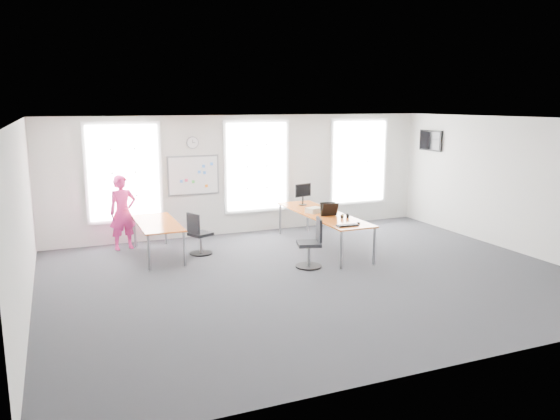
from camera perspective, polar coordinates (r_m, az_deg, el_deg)
name	(u,v)px	position (r m, az deg, el deg)	size (l,w,h in m)	color
floor	(313,276)	(10.66, 3.48, -6.89)	(10.00, 10.00, 0.00)	#2B2B30
ceiling	(315,119)	(10.14, 3.68, 9.45)	(10.00, 10.00, 0.00)	white
wall_back	(245,175)	(13.96, -3.65, 3.72)	(10.00, 10.00, 0.00)	silver
wall_front	(458,252)	(7.01, 18.09, -4.24)	(10.00, 10.00, 0.00)	silver
wall_left	(22,221)	(9.30, -25.35, -1.08)	(10.00, 10.00, 0.00)	silver
wall_right	(516,185)	(13.25, 23.42, 2.43)	(10.00, 10.00, 0.00)	silver
window_left	(124,173)	(13.25, -16.01, 3.79)	(1.60, 0.06, 2.20)	white
window_mid	(257,166)	(14.01, -2.46, 4.58)	(1.60, 0.06, 2.20)	white
window_right	(359,162)	(15.29, 8.21, 5.03)	(1.60, 0.06, 2.20)	white
desk_right	(322,215)	(12.53, 4.46, -0.57)	(0.89, 3.34, 0.81)	#D85921
desk_left	(157,225)	(12.11, -12.70, -1.54)	(0.83, 2.08, 0.76)	#D85921
chair_right	(312,246)	(11.11, 3.34, -3.75)	(0.57, 0.57, 1.01)	black
chair_left	(199,236)	(12.14, -8.51, -2.73)	(0.56, 0.56, 0.94)	black
person	(123,212)	(12.89, -16.10, -0.24)	(0.62, 0.41, 1.70)	#F22E85
whiteboard	(193,175)	(13.55, -9.03, 3.59)	(1.20, 0.03, 0.90)	white
wall_clock	(192,143)	(13.47, -9.13, 6.97)	(0.30, 0.30, 0.04)	gray
tv	(431,140)	(15.37, 15.48, 7.02)	(0.06, 0.90, 0.55)	black
keyboard	(348,226)	(11.26, 7.07, -1.63)	(0.45, 0.16, 0.02)	black
mouse	(359,223)	(11.50, 8.21, -1.34)	(0.07, 0.11, 0.04)	black
lens_cap	(349,221)	(11.75, 7.22, -1.14)	(0.06, 0.06, 0.01)	black
headphones	(345,216)	(12.01, 6.77, -0.64)	(0.17, 0.09, 0.10)	black
laptop_sleeve	(329,209)	(12.20, 5.14, 0.07)	(0.38, 0.22, 0.30)	black
paper_stack	(314,210)	(12.56, 3.58, -0.02)	(0.34, 0.26, 0.12)	beige
monitor	(303,192)	(13.42, 2.42, 1.85)	(0.47, 0.20, 0.53)	black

